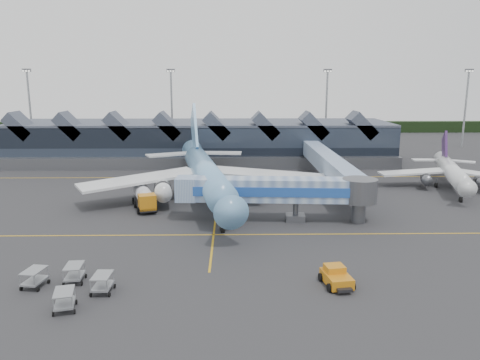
{
  "coord_description": "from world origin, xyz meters",
  "views": [
    {
      "loc": [
        2.38,
        -65.2,
        19.55
      ],
      "look_at": [
        3.57,
        2.14,
        5.0
      ],
      "focal_mm": 35.0,
      "sensor_mm": 36.0,
      "label": 1
    }
  ],
  "objects_px": {
    "regional_jet": "(452,171)",
    "pushback_tug": "(336,277)",
    "main_airliner": "(205,172)",
    "fuel_truck": "(144,196)",
    "jet_bridge": "(287,191)"
  },
  "relations": [
    {
      "from": "regional_jet",
      "to": "pushback_tug",
      "type": "height_order",
      "value": "regional_jet"
    },
    {
      "from": "main_airliner",
      "to": "regional_jet",
      "type": "bearing_deg",
      "value": -0.97
    },
    {
      "from": "regional_jet",
      "to": "fuel_truck",
      "type": "distance_m",
      "value": 55.3
    },
    {
      "from": "fuel_truck",
      "to": "pushback_tug",
      "type": "bearing_deg",
      "value": -68.52
    },
    {
      "from": "fuel_truck",
      "to": "pushback_tug",
      "type": "height_order",
      "value": "fuel_truck"
    },
    {
      "from": "main_airliner",
      "to": "jet_bridge",
      "type": "relative_size",
      "value": 1.7
    },
    {
      "from": "main_airliner",
      "to": "jet_bridge",
      "type": "bearing_deg",
      "value": -56.75
    },
    {
      "from": "fuel_truck",
      "to": "pushback_tug",
      "type": "relative_size",
      "value": 2.24
    },
    {
      "from": "main_airliner",
      "to": "fuel_truck",
      "type": "distance_m",
      "value": 11.08
    },
    {
      "from": "jet_bridge",
      "to": "pushback_tug",
      "type": "relative_size",
      "value": 6.38
    },
    {
      "from": "jet_bridge",
      "to": "fuel_truck",
      "type": "xyz_separation_m",
      "value": [
        -21.42,
        7.45,
        -2.49
      ]
    },
    {
      "from": "fuel_truck",
      "to": "jet_bridge",
      "type": "bearing_deg",
      "value": -37.56
    },
    {
      "from": "fuel_truck",
      "to": "main_airliner",
      "type": "bearing_deg",
      "value": 11.43
    },
    {
      "from": "main_airliner",
      "to": "regional_jet",
      "type": "height_order",
      "value": "main_airliner"
    },
    {
      "from": "regional_jet",
      "to": "jet_bridge",
      "type": "xyz_separation_m",
      "value": [
        -32.43,
        -19.97,
        1.25
      ]
    }
  ]
}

